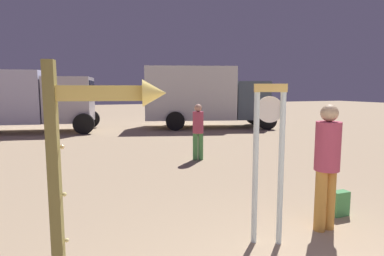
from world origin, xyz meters
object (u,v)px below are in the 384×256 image
(person_distant, at_px, (198,129))
(box_truck_near, at_px, (203,95))
(arrow_sign, at_px, (94,140))
(box_truck_far, at_px, (9,98))
(standing_clock, at_px, (269,150))
(backpack, at_px, (339,204))
(person_near_clock, at_px, (327,161))

(person_distant, relative_size, box_truck_near, 0.23)
(arrow_sign, distance_m, box_truck_far, 13.61)
(standing_clock, distance_m, backpack, 1.91)
(person_near_clock, xyz_separation_m, box_truck_far, (-5.72, 13.02, 0.57))
(arrow_sign, distance_m, person_near_clock, 3.12)
(standing_clock, bearing_deg, arrow_sign, -172.04)
(standing_clock, xyz_separation_m, person_distant, (1.01, 4.80, -0.34))
(box_truck_far, bearing_deg, person_near_clock, -66.27)
(standing_clock, bearing_deg, backpack, 12.54)
(person_distant, xyz_separation_m, box_truck_far, (-5.75, 8.26, 0.68))
(backpack, height_order, box_truck_far, box_truck_far)
(person_distant, height_order, box_truck_far, box_truck_far)
(arrow_sign, relative_size, box_truck_near, 0.33)
(backpack, height_order, person_distant, person_distant)
(person_distant, xyz_separation_m, box_truck_near, (3.09, 6.98, 0.78))
(backpack, bearing_deg, person_near_clock, -152.57)
(person_near_clock, bearing_deg, box_truck_far, 113.73)
(backpack, bearing_deg, box_truck_far, 116.44)
(standing_clock, distance_m, box_truck_near, 12.48)
(box_truck_near, bearing_deg, box_truck_far, 171.75)
(standing_clock, height_order, person_distant, standing_clock)
(arrow_sign, bearing_deg, standing_clock, 7.96)
(person_distant, bearing_deg, box_truck_far, 124.87)
(arrow_sign, relative_size, person_near_clock, 1.26)
(arrow_sign, relative_size, person_distant, 1.43)
(arrow_sign, bearing_deg, person_distant, 58.70)
(arrow_sign, height_order, box_truck_near, box_truck_near)
(standing_clock, distance_m, person_near_clock, 1.01)
(box_truck_far, bearing_deg, box_truck_near, -8.25)
(backpack, relative_size, box_truck_far, 0.05)
(person_distant, bearing_deg, backpack, -82.76)
(standing_clock, relative_size, box_truck_far, 0.27)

